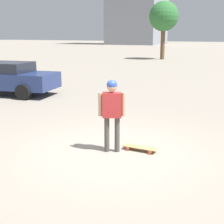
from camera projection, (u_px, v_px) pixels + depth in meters
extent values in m
plane|color=gray|center=(112.00, 151.00, 7.07)|extent=(220.00, 220.00, 0.00)
cylinder|color=#4C4742|center=(107.00, 134.00, 6.97)|extent=(0.11, 0.11, 0.80)
cylinder|color=#4C4742|center=(117.00, 134.00, 6.97)|extent=(0.11, 0.11, 0.80)
cube|color=#B22D2D|center=(112.00, 105.00, 6.80)|extent=(0.46, 0.36, 0.55)
cylinder|color=tan|center=(100.00, 104.00, 6.81)|extent=(0.09, 0.09, 0.52)
cylinder|color=tan|center=(124.00, 104.00, 6.79)|extent=(0.09, 0.09, 0.52)
sphere|color=tan|center=(112.00, 87.00, 6.71)|extent=(0.22, 0.22, 0.22)
sphere|color=#2D4799|center=(112.00, 85.00, 6.70)|extent=(0.23, 0.23, 0.23)
cube|color=tan|center=(140.00, 147.00, 7.08)|extent=(0.79, 0.22, 0.01)
cylinder|color=#D14C33|center=(127.00, 149.00, 7.10)|extent=(0.08, 0.03, 0.08)
cylinder|color=#D14C33|center=(131.00, 146.00, 7.31)|extent=(0.08, 0.03, 0.08)
cylinder|color=#D14C33|center=(149.00, 153.00, 6.87)|extent=(0.08, 0.03, 0.08)
cylinder|color=#D14C33|center=(153.00, 149.00, 7.08)|extent=(0.08, 0.03, 0.08)
cube|color=navy|center=(4.00, 80.00, 13.63)|extent=(4.88, 2.53, 0.67)
cube|color=#1E232D|center=(6.00, 67.00, 13.47)|extent=(2.33, 1.91, 0.43)
cylinder|color=black|center=(23.00, 92.00, 12.51)|extent=(0.66, 0.31, 0.63)
cylinder|color=black|center=(44.00, 86.00, 14.14)|extent=(0.66, 0.31, 0.63)
cylinder|color=brown|center=(163.00, 43.00, 32.62)|extent=(0.44, 0.44, 3.32)
sphere|color=#2D6B33|center=(164.00, 16.00, 31.96)|extent=(3.03, 3.03, 3.03)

